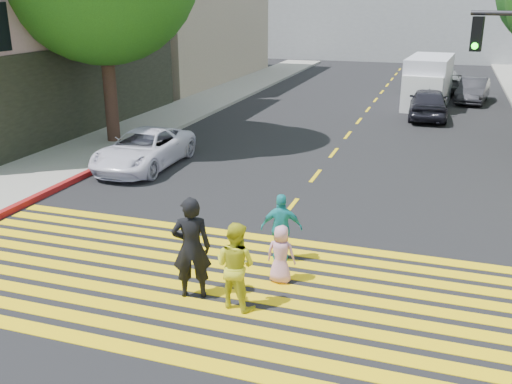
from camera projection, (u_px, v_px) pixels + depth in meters
The scene contains 15 objects.
ground at pixel (202, 319), 10.05m from camera, with size 120.00×120.00×0.00m, color black.
sidewalk_left at pixel (220, 96), 32.33m from camera, with size 3.00×40.00×0.15m, color gray.
curb_red at pixel (74, 180), 17.48m from camera, with size 0.20×8.00×0.16m, color maroon.
crosswalk at pixel (228, 286), 11.20m from camera, with size 13.40×5.30×0.01m.
lane_line at pixel (372, 104), 30.25m from camera, with size 0.12×34.40×0.01m.
building_left_tan at pixel (148, 4), 38.37m from camera, with size 12.00×16.00×10.00m, color tan.
pedestrian_man at pixel (191, 248), 10.53m from camera, with size 0.72×0.47×1.98m, color black.
pedestrian_woman at pixel (235, 265), 10.22m from camera, with size 0.80×0.62×1.64m, color gold.
pedestrian_child at pixel (281, 254), 11.20m from camera, with size 0.58×0.38×1.19m, color #CB8BA7.
pedestrian_extra at pixel (282, 228), 12.07m from camera, with size 0.88×0.37×1.50m, color teal.
white_sedan at pixel (144, 149), 18.89m from camera, with size 2.05×4.45×1.24m, color white.
dark_car_near at pixel (428, 103), 26.55m from camera, with size 1.72×4.27×1.45m, color black.
silver_car at pixel (445, 80), 34.12m from camera, with size 1.91×4.70×1.37m, color #97989A.
dark_car_parked at pixel (473, 90), 30.66m from camera, with size 1.37×3.93×1.30m, color #242329.
white_van at pixel (428, 83), 29.51m from camera, with size 2.38×5.47×2.52m.
Camera 1 is at (3.68, -8.04, 5.37)m, focal length 40.00 mm.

